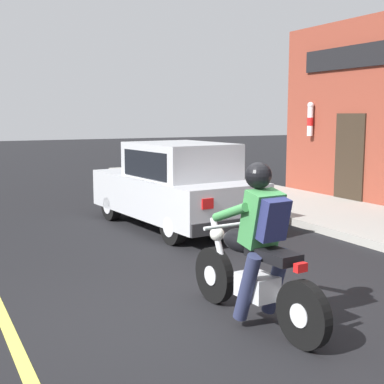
% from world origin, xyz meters
% --- Properties ---
extents(ground_plane, '(80.00, 80.00, 0.00)m').
position_xyz_m(ground_plane, '(0.00, 0.00, 0.00)').
color(ground_plane, black).
extents(sidewalk_curb, '(2.60, 22.00, 0.14)m').
position_xyz_m(sidewalk_curb, '(5.02, 3.00, 0.07)').
color(sidewalk_curb, '#9E9B93').
rests_on(sidewalk_curb, ground).
extents(motorcycle_with_rider, '(0.60, 2.02, 1.62)m').
position_xyz_m(motorcycle_with_rider, '(0.43, -0.48, 0.68)').
color(motorcycle_with_rider, black).
rests_on(motorcycle_with_rider, ground).
extents(car_hatchback, '(1.99, 3.92, 1.57)m').
position_xyz_m(car_hatchback, '(1.70, 4.05, 0.77)').
color(car_hatchback, black).
rests_on(car_hatchback, ground).
extents(traffic_cone, '(0.36, 0.36, 0.60)m').
position_xyz_m(traffic_cone, '(4.70, 6.03, 0.43)').
color(traffic_cone, black).
rests_on(traffic_cone, sidewalk_curb).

